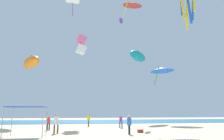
{
  "coord_description": "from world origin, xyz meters",
  "views": [
    {
      "loc": [
        -3.91,
        -21.97,
        2.08
      ],
      "look_at": [
        1.46,
        9.23,
        7.86
      ],
      "focal_mm": 36.61,
      "sensor_mm": 36.0,
      "label": 1
    }
  ],
  "objects_px": {
    "person_central": "(129,123)",
    "kite_box_pink": "(81,45)",
    "person_far_shore": "(56,122)",
    "cooler_box": "(140,131)",
    "person_leftmost": "(89,119)",
    "kite_inflatable_orange": "(31,62)",
    "kite_delta_red": "(132,4)",
    "kite_inflatable_teal": "(138,56)",
    "kite_parafoil_purple": "(121,21)",
    "kite_diamond_white": "(73,0)",
    "kite_delta_blue": "(162,69)",
    "person_near_tent": "(121,120)",
    "person_rightmost": "(49,122)",
    "canopy_tent": "(27,108)"
  },
  "relations": [
    {
      "from": "person_central",
      "to": "kite_box_pink",
      "type": "relative_size",
      "value": 0.52
    },
    {
      "from": "person_far_shore",
      "to": "kite_box_pink",
      "type": "xyz_separation_m",
      "value": [
        2.67,
        14.2,
        12.13
      ]
    },
    {
      "from": "person_far_shore",
      "to": "cooler_box",
      "type": "relative_size",
      "value": 3.23
    },
    {
      "from": "person_leftmost",
      "to": "kite_inflatable_orange",
      "type": "xyz_separation_m",
      "value": [
        -9.27,
        4.68,
        8.95
      ]
    },
    {
      "from": "cooler_box",
      "to": "kite_inflatable_orange",
      "type": "bearing_deg",
      "value": 131.27
    },
    {
      "from": "person_leftmost",
      "to": "kite_delta_red",
      "type": "bearing_deg",
      "value": 119.02
    },
    {
      "from": "person_leftmost",
      "to": "kite_inflatable_teal",
      "type": "xyz_separation_m",
      "value": [
        11.6,
        13.67,
        13.06
      ]
    },
    {
      "from": "person_central",
      "to": "kite_parafoil_purple",
      "type": "relative_size",
      "value": 0.53
    },
    {
      "from": "kite_parafoil_purple",
      "to": "kite_diamond_white",
      "type": "xyz_separation_m",
      "value": [
        -9.89,
        -10.77,
        -1.63
      ]
    },
    {
      "from": "person_leftmost",
      "to": "person_central",
      "type": "relative_size",
      "value": 1.03
    },
    {
      "from": "kite_inflatable_teal",
      "to": "kite_delta_blue",
      "type": "height_order",
      "value": "kite_inflatable_teal"
    },
    {
      "from": "kite_box_pink",
      "to": "kite_delta_blue",
      "type": "relative_size",
      "value": 0.56
    },
    {
      "from": "kite_inflatable_teal",
      "to": "kite_parafoil_purple",
      "type": "relative_size",
      "value": 2.16
    },
    {
      "from": "cooler_box",
      "to": "kite_diamond_white",
      "type": "distance_m",
      "value": 22.81
    },
    {
      "from": "person_near_tent",
      "to": "kite_box_pink",
      "type": "height_order",
      "value": "kite_box_pink"
    },
    {
      "from": "person_rightmost",
      "to": "person_far_shore",
      "type": "distance_m",
      "value": 4.14
    },
    {
      "from": "person_near_tent",
      "to": "kite_delta_blue",
      "type": "distance_m",
      "value": 16.1
    },
    {
      "from": "person_near_tent",
      "to": "person_central",
      "type": "bearing_deg",
      "value": 76.51
    },
    {
      "from": "cooler_box",
      "to": "kite_box_pink",
      "type": "height_order",
      "value": "kite_box_pink"
    },
    {
      "from": "canopy_tent",
      "to": "kite_delta_red",
      "type": "xyz_separation_m",
      "value": [
        13.8,
        16.09,
        18.63
      ]
    },
    {
      "from": "kite_inflatable_teal",
      "to": "kite_delta_blue",
      "type": "distance_m",
      "value": 9.56
    },
    {
      "from": "kite_diamond_white",
      "to": "kite_box_pink",
      "type": "xyz_separation_m",
      "value": [
        1.58,
        4.25,
        -5.89
      ]
    },
    {
      "from": "person_rightmost",
      "to": "kite_inflatable_teal",
      "type": "distance_m",
      "value": 29.16
    },
    {
      "from": "canopy_tent",
      "to": "kite_delta_blue",
      "type": "bearing_deg",
      "value": 42.87
    },
    {
      "from": "kite_parafoil_purple",
      "to": "kite_box_pink",
      "type": "height_order",
      "value": "kite_parafoil_purple"
    },
    {
      "from": "kite_diamond_white",
      "to": "kite_delta_blue",
      "type": "distance_m",
      "value": 19.82
    },
    {
      "from": "person_rightmost",
      "to": "kite_delta_red",
      "type": "bearing_deg",
      "value": 75.66
    },
    {
      "from": "kite_inflatable_orange",
      "to": "person_leftmost",
      "type": "bearing_deg",
      "value": 39.53
    },
    {
      "from": "person_leftmost",
      "to": "kite_delta_red",
      "type": "distance_m",
      "value": 21.56
    },
    {
      "from": "person_near_tent",
      "to": "kite_delta_blue",
      "type": "height_order",
      "value": "kite_delta_blue"
    },
    {
      "from": "person_central",
      "to": "person_far_shore",
      "type": "bearing_deg",
      "value": -84.2
    },
    {
      "from": "person_near_tent",
      "to": "kite_delta_red",
      "type": "bearing_deg",
      "value": -124.92
    },
    {
      "from": "person_near_tent",
      "to": "kite_inflatable_teal",
      "type": "distance_m",
      "value": 23.24
    },
    {
      "from": "kite_delta_red",
      "to": "kite_inflatable_orange",
      "type": "height_order",
      "value": "kite_delta_red"
    },
    {
      "from": "person_rightmost",
      "to": "person_central",
      "type": "bearing_deg",
      "value": 1.75
    },
    {
      "from": "person_near_tent",
      "to": "kite_parafoil_purple",
      "type": "height_order",
      "value": "kite_parafoil_purple"
    },
    {
      "from": "canopy_tent",
      "to": "kite_delta_red",
      "type": "relative_size",
      "value": 0.68
    },
    {
      "from": "kite_delta_red",
      "to": "kite_parafoil_purple",
      "type": "relative_size",
      "value": 1.38
    },
    {
      "from": "kite_delta_blue",
      "to": "kite_inflatable_teal",
      "type": "bearing_deg",
      "value": 68.07
    },
    {
      "from": "kite_inflatable_teal",
      "to": "kite_parafoil_purple",
      "type": "xyz_separation_m",
      "value": [
        -4.48,
        -3.32,
        6.61
      ]
    },
    {
      "from": "person_leftmost",
      "to": "person_central",
      "type": "height_order",
      "value": "person_leftmost"
    },
    {
      "from": "person_leftmost",
      "to": "kite_diamond_white",
      "type": "distance_m",
      "value": 18.26
    },
    {
      "from": "canopy_tent",
      "to": "person_leftmost",
      "type": "xyz_separation_m",
      "value": [
        6.16,
        13.01,
        -1.29
      ]
    },
    {
      "from": "kite_diamond_white",
      "to": "kite_inflatable_orange",
      "type": "height_order",
      "value": "kite_diamond_white"
    },
    {
      "from": "person_leftmost",
      "to": "kite_diamond_white",
      "type": "relative_size",
      "value": 0.59
    },
    {
      "from": "person_central",
      "to": "kite_inflatable_teal",
      "type": "distance_m",
      "value": 30.38
    },
    {
      "from": "kite_parafoil_purple",
      "to": "kite_delta_red",
      "type": "bearing_deg",
      "value": 24.85
    },
    {
      "from": "person_central",
      "to": "kite_delta_blue",
      "type": "xyz_separation_m",
      "value": [
        10.77,
        17.76,
        8.72
      ]
    },
    {
      "from": "person_central",
      "to": "kite_diamond_white",
      "type": "xyz_separation_m",
      "value": [
        -5.7,
        11.92,
        18.07
      ]
    },
    {
      "from": "kite_inflatable_orange",
      "to": "kite_diamond_white",
      "type": "bearing_deg",
      "value": 28.24
    }
  ]
}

